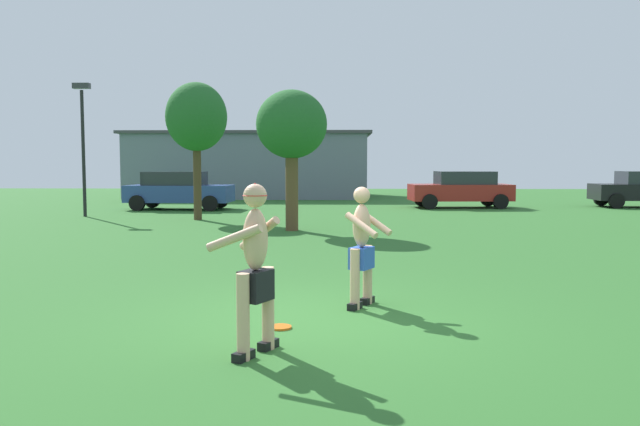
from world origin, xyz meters
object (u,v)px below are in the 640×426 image
Objects in this scene: player_with_cap at (255,260)px; car_red_near_post at (461,189)px; tree_behind_players at (196,118)px; frisbee at (280,327)px; tree_left_field at (292,127)px; lamp_post at (83,133)px; car_blue_far_end at (179,190)px; player_in_blue at (362,244)px.

player_with_cap is 0.40× the size of car_red_near_post.
tree_behind_players is (-10.14, -6.20, 2.64)m from car_red_near_post.
car_red_near_post reaches higher than frisbee.
car_red_near_post is at bearing 74.04° from player_with_cap.
car_red_near_post is at bearing 55.17° from tree_left_field.
lamp_post is (-8.40, 16.43, 2.05)m from player_with_cap.
frisbee is 0.07× the size of tree_left_field.
tree_left_field is at bearing -56.62° from car_blue_far_end.
frisbee is 21.29m from car_red_near_post.
tree_behind_players is (-5.16, 13.04, 2.61)m from player_in_blue.
player_with_cap is at bearing -75.27° from tree_behind_players.
tree_behind_players reaches higher than car_blue_far_end.
lamp_post is (-8.56, 15.40, 3.00)m from frisbee.
player_in_blue is 10.05m from tree_left_field.
tree_behind_players is at bearing 104.73° from player_with_cap.
tree_left_field is at bearing -124.83° from car_red_near_post.
tree_behind_players reaches higher than player_with_cap.
tree_left_field is (7.88, -4.55, -0.04)m from lamp_post.
tree_left_field is 0.86× the size of tree_behind_players.
tree_left_field reaches higher than player_in_blue.
car_red_near_post is 11.84m from tree_left_field.
player_with_cap is 1.41m from frisbee.
player_with_cap is 0.38× the size of tree_behind_players.
car_red_near_post is at bearing 19.02° from lamp_post.
tree_behind_players reaches higher than car_red_near_post.
tree_behind_players is (4.40, -1.19, 0.45)m from lamp_post.
frisbee is at bearing 81.44° from player_with_cap.
tree_behind_players is at bearing 111.60° from player_in_blue.
car_red_near_post is 1.10× the size of tree_left_field.
player_in_blue is 14.26m from tree_behind_players.
tree_left_field is (-1.68, 9.68, 2.13)m from player_in_blue.
player_in_blue is 17.28m from lamp_post.
player_in_blue is at bearing -68.40° from tree_behind_players.
tree_left_field is (-0.52, 11.88, 2.01)m from player_with_cap.
lamp_post reaches higher than car_red_near_post.
car_blue_far_end is at bearing 107.62° from frisbee.
lamp_post reaches higher than car_blue_far_end.
tree_left_field reaches higher than frisbee.
tree_left_field is at bearing 93.56° from frisbee.
player_with_cap is at bearing -62.92° from lamp_post.
lamp_post reaches higher than tree_left_field.
lamp_post is 1.19× the size of tree_left_field.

